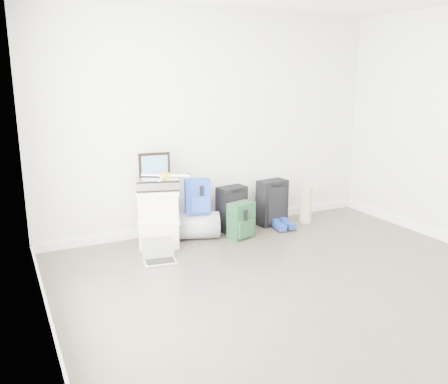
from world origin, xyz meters
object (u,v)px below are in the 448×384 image
briefcase (158,183)px  large_suitcase (232,209)px  duffel_bag (197,225)px  boxes_stack (159,217)px  carry_on (272,203)px  laptop (159,256)px

briefcase → large_suitcase: bearing=23.5°
duffel_bag → boxes_stack: bearing=-158.2°
boxes_stack → carry_on: size_ratio=1.12×
briefcase → carry_on: bearing=19.5°
duffel_bag → carry_on: carry_on is taller
boxes_stack → large_suitcase: size_ratio=1.19×
briefcase → large_suitcase: (1.02, 0.13, -0.46)m
carry_on → laptop: (-1.76, -0.56, -0.24)m
duffel_bag → briefcase: bearing=-158.2°
carry_on → laptop: carry_on is taller
large_suitcase → laptop: 1.34m
large_suitcase → laptop: bearing=-165.2°
briefcase → laptop: size_ratio=1.25×
duffel_bag → laptop: size_ratio=1.42×
carry_on → large_suitcase: bearing=169.4°
duffel_bag → carry_on: 1.11m
briefcase → laptop: briefcase is taller
large_suitcase → carry_on: size_ratio=0.94×
duffel_bag → carry_on: size_ratio=0.88×
boxes_stack → large_suitcase: bearing=26.6°
boxes_stack → laptop: size_ratio=1.81×
briefcase → duffel_bag: (0.49, 0.02, -0.58)m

